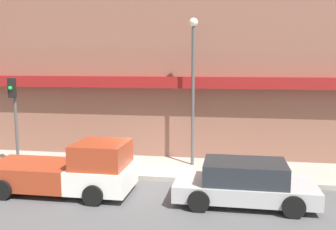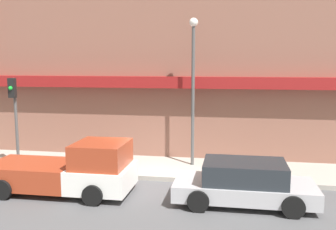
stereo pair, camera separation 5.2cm
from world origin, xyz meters
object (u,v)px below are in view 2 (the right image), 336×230
at_px(fire_hydrant, 249,167).
at_px(parked_car, 244,183).
at_px(street_lamp, 193,76).
at_px(pickup_truck, 70,170).
at_px(traffic_light, 14,106).

bearing_deg(fire_hydrant, parked_car, -96.31).
xyz_separation_m(fire_hydrant, street_lamp, (-2.31, 1.25, 3.39)).
bearing_deg(parked_car, street_lamp, 119.15).
bearing_deg(street_lamp, parked_car, -61.01).
distance_m(pickup_truck, parked_car, 5.88).
distance_m(fire_hydrant, street_lamp, 4.29).
xyz_separation_m(fire_hydrant, traffic_light, (-9.52, -0.20, 2.16)).
relative_size(parked_car, traffic_light, 1.20).
xyz_separation_m(parked_car, traffic_light, (-9.25, 2.24, 2.03)).
distance_m(pickup_truck, fire_hydrant, 6.62).
distance_m(fire_hydrant, traffic_light, 9.76).
height_order(fire_hydrant, traffic_light, traffic_light).
relative_size(pickup_truck, parked_car, 1.14).
bearing_deg(pickup_truck, parked_car, 1.15).
bearing_deg(pickup_truck, fire_hydrant, 22.78).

